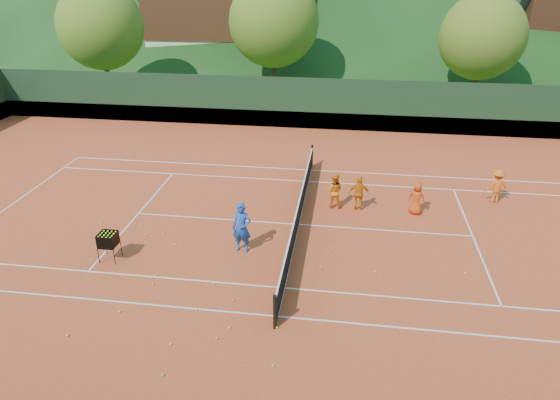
# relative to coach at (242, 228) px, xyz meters

# --- Properties ---
(ground) EXTENTS (400.00, 400.00, 0.00)m
(ground) POSITION_rel_coach_xyz_m (1.71, 2.15, -0.92)
(ground) COLOR #33551A
(ground) RESTS_ON ground
(clay_court) EXTENTS (40.00, 24.00, 0.02)m
(clay_court) POSITION_rel_coach_xyz_m (1.71, 2.15, -0.91)
(clay_court) COLOR #B9411E
(clay_court) RESTS_ON ground
(coach) EXTENTS (0.70, 0.50, 1.81)m
(coach) POSITION_rel_coach_xyz_m (0.00, 0.00, 0.00)
(coach) COLOR #1B4AAF
(coach) RESTS_ON clay_court
(student_a) EXTENTS (0.74, 0.59, 1.45)m
(student_a) POSITION_rel_coach_xyz_m (2.97, 3.84, -0.18)
(student_a) COLOR orange
(student_a) RESTS_ON clay_court
(student_b) EXTENTS (0.85, 0.37, 1.44)m
(student_b) POSITION_rel_coach_xyz_m (3.96, 3.73, -0.18)
(student_b) COLOR orange
(student_b) RESTS_ON clay_court
(student_c) EXTENTS (0.77, 0.64, 1.34)m
(student_c) POSITION_rel_coach_xyz_m (6.19, 3.72, -0.24)
(student_c) COLOR #D74813
(student_c) RESTS_ON clay_court
(student_d) EXTENTS (1.01, 0.68, 1.45)m
(student_d) POSITION_rel_coach_xyz_m (9.56, 5.25, -0.18)
(student_d) COLOR orange
(student_d) RESTS_ON clay_court
(tennis_ball_0) EXTENTS (0.07, 0.07, 0.07)m
(tennis_ball_0) POSITION_rel_coach_xyz_m (4.52, -0.75, -0.87)
(tennis_ball_0) COLOR #C2E426
(tennis_ball_0) RESTS_ON clay_court
(tennis_ball_1) EXTENTS (0.07, 0.07, 0.07)m
(tennis_ball_1) POSITION_rel_coach_xyz_m (2.75, -0.71, -0.87)
(tennis_ball_1) COLOR #C2E426
(tennis_ball_1) RESTS_ON clay_court
(tennis_ball_2) EXTENTS (0.07, 0.07, 0.07)m
(tennis_ball_2) POSITION_rel_coach_xyz_m (-4.13, 1.10, -0.87)
(tennis_ball_2) COLOR #C2E426
(tennis_ball_2) RESTS_ON clay_court
(tennis_ball_3) EXTENTS (0.07, 0.07, 0.07)m
(tennis_ball_3) POSITION_rel_coach_xyz_m (7.39, -0.39, -0.87)
(tennis_ball_3) COLOR #C2E426
(tennis_ball_3) RESTS_ON clay_court
(tennis_ball_4) EXTENTS (0.07, 0.07, 0.07)m
(tennis_ball_4) POSITION_rel_coach_xyz_m (-0.63, -3.41, -0.87)
(tennis_ball_4) COLOR #C2E426
(tennis_ball_4) RESTS_ON clay_court
(tennis_ball_5) EXTENTS (0.07, 0.07, 0.07)m
(tennis_ball_5) POSITION_rel_coach_xyz_m (3.07, 0.51, -0.87)
(tennis_ball_5) COLOR #C2E426
(tennis_ball_5) RESTS_ON clay_court
(tennis_ball_6) EXTENTS (0.07, 0.07, 0.07)m
(tennis_ball_6) POSITION_rel_coach_xyz_m (-3.73, -4.96, -0.87)
(tennis_ball_6) COLOR #C2E426
(tennis_ball_6) RESTS_ON clay_court
(tennis_ball_7) EXTENTS (0.07, 0.07, 0.07)m
(tennis_ball_7) POSITION_rel_coach_xyz_m (-0.46, -2.08, -0.87)
(tennis_ball_7) COLOR #C2E426
(tennis_ball_7) RESTS_ON clay_court
(tennis_ball_8) EXTENTS (0.07, 0.07, 0.07)m
(tennis_ball_8) POSITION_rel_coach_xyz_m (-5.78, 1.23, -0.87)
(tennis_ball_8) COLOR #C2E426
(tennis_ball_8) RESTS_ON clay_court
(tennis_ball_9) EXTENTS (0.07, 0.07, 0.07)m
(tennis_ball_9) POSITION_rel_coach_xyz_m (-2.42, -1.93, -0.87)
(tennis_ball_9) COLOR #C2E426
(tennis_ball_9) RESTS_ON clay_court
(tennis_ball_10) EXTENTS (0.07, 0.07, 0.07)m
(tennis_ball_10) POSITION_rel_coach_xyz_m (-0.89, -4.89, -0.87)
(tennis_ball_10) COLOR #C2E426
(tennis_ball_10) RESTS_ON clay_court
(tennis_ball_11) EXTENTS (0.07, 0.07, 0.07)m
(tennis_ball_11) POSITION_rel_coach_xyz_m (0.48, -4.03, -0.87)
(tennis_ball_11) COLOR #C2E426
(tennis_ball_11) RESTS_ON clay_court
(tennis_ball_12) EXTENTS (0.07, 0.07, 0.07)m
(tennis_ball_12) POSITION_rel_coach_xyz_m (1.78, -3.85, -0.87)
(tennis_ball_12) COLOR #C2E426
(tennis_ball_12) RESTS_ON clay_court
(tennis_ball_14) EXTENTS (0.07, 0.07, 0.07)m
(tennis_ball_14) POSITION_rel_coach_xyz_m (-2.43, -0.01, -0.87)
(tennis_ball_14) COLOR #C2E426
(tennis_ball_14) RESTS_ON clay_court
(tennis_ball_15) EXTENTS (0.07, 0.07, 0.07)m
(tennis_ball_15) POSITION_rel_coach_xyz_m (-2.35, -2.37, -0.87)
(tennis_ball_15) COLOR #C2E426
(tennis_ball_15) RESTS_ON clay_court
(tennis_ball_17) EXTENTS (0.07, 0.07, 0.07)m
(tennis_ball_17) POSITION_rel_coach_xyz_m (-0.38, 0.94, -0.87)
(tennis_ball_17) COLOR #C2E426
(tennis_ball_17) RESTS_ON clay_court
(tennis_ball_18) EXTENTS (0.07, 0.07, 0.07)m
(tennis_ball_18) POSITION_rel_coach_xyz_m (-3.10, 0.65, -0.87)
(tennis_ball_18) COLOR #C2E426
(tennis_ball_18) RESTS_ON clay_court
(tennis_ball_19) EXTENTS (0.07, 0.07, 0.07)m
(tennis_ball_19) POSITION_rel_coach_xyz_m (0.25, -4.49, -0.87)
(tennis_ball_19) COLOR #C2E426
(tennis_ball_19) RESTS_ON clay_court
(tennis_ball_20) EXTENTS (0.07, 0.07, 0.07)m
(tennis_ball_20) POSITION_rel_coach_xyz_m (-2.79, -3.81, -0.87)
(tennis_ball_20) COLOR #C2E426
(tennis_ball_20) RESTS_ON clay_court
(tennis_ball_21) EXTENTS (0.07, 0.07, 0.07)m
(tennis_ball_21) POSITION_rel_coach_xyz_m (0.32, -2.82, -0.87)
(tennis_ball_21) COLOR #C2E426
(tennis_ball_21) RESTS_ON clay_court
(tennis_ball_22) EXTENTS (0.07, 0.07, 0.07)m
(tennis_ball_22) POSITION_rel_coach_xyz_m (-3.72, 0.53, -0.87)
(tennis_ball_22) COLOR #C2E426
(tennis_ball_22) RESTS_ON clay_court
(tennis_ball_23) EXTENTS (0.07, 0.07, 0.07)m
(tennis_ball_23) POSITION_rel_coach_xyz_m (-0.72, -5.94, -0.87)
(tennis_ball_23) COLOR #C2E426
(tennis_ball_23) RESTS_ON clay_court
(tennis_ball_24) EXTENTS (0.07, 0.07, 0.07)m
(tennis_ball_24) POSITION_rel_coach_xyz_m (1.88, -5.27, -0.87)
(tennis_ball_24) COLOR #C2E426
(tennis_ball_24) RESTS_ON clay_court
(court_lines) EXTENTS (23.83, 11.03, 0.00)m
(court_lines) POSITION_rel_coach_xyz_m (1.71, 2.15, -0.90)
(court_lines) COLOR silver
(court_lines) RESTS_ON clay_court
(tennis_net) EXTENTS (0.10, 12.07, 1.10)m
(tennis_net) POSITION_rel_coach_xyz_m (1.71, 2.15, -0.40)
(tennis_net) COLOR black
(tennis_net) RESTS_ON clay_court
(perimeter_fence) EXTENTS (40.40, 24.24, 3.00)m
(perimeter_fence) POSITION_rel_coach_xyz_m (1.71, 2.15, 0.34)
(perimeter_fence) COLOR black
(perimeter_fence) RESTS_ON clay_court
(ball_hopper) EXTENTS (0.57, 0.57, 1.00)m
(ball_hopper) POSITION_rel_coach_xyz_m (-4.27, -1.18, -0.16)
(ball_hopper) COLOR black
(ball_hopper) RESTS_ON clay_court
(chalet_left) EXTENTS (13.80, 9.93, 12.92)m
(chalet_left) POSITION_rel_coach_xyz_m (-8.29, 32.15, 4.72)
(chalet_left) COLOR beige
(chalet_left) RESTS_ON ground
(chalet_mid) EXTENTS (12.65, 8.82, 11.45)m
(chalet_mid) POSITION_rel_coach_xyz_m (7.71, 36.15, 4.07)
(chalet_mid) COLOR beige
(chalet_mid) RESTS_ON ground
(tree_a) EXTENTS (6.00, 6.00, 7.88)m
(tree_a) POSITION_rel_coach_xyz_m (-14.29, 20.15, 3.95)
(tree_a) COLOR #3D2918
(tree_a) RESTS_ON ground
(tree_b) EXTENTS (6.40, 6.40, 8.40)m
(tree_b) POSITION_rel_coach_xyz_m (-2.29, 22.15, 4.27)
(tree_b) COLOR #3E2718
(tree_b) RESTS_ON ground
(tree_c) EXTENTS (5.60, 5.60, 7.35)m
(tree_c) POSITION_rel_coach_xyz_m (11.71, 21.15, 3.62)
(tree_c) COLOR #3E2718
(tree_c) RESTS_ON ground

